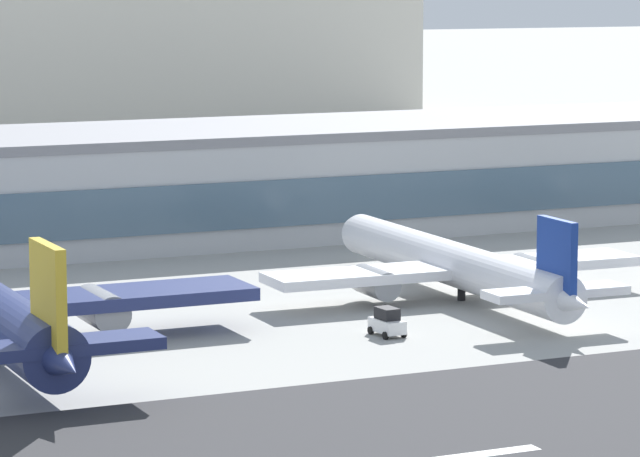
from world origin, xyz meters
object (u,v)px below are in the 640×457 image
Objects in this scene: distant_hotel_block at (67,5)px; airliner_navy_tail_gate_1 at (460,267)px; service_baggage_tug_0 at (387,322)px; terminal_building at (243,180)px.

airliner_navy_tail_gate_1 is at bearing -96.17° from distant_hotel_block.
terminal_building is at bearing 165.40° from service_baggage_tug_0.
terminal_building is 137.01m from distant_hotel_block.
terminal_building is at bearing -98.92° from distant_hotel_block.
service_baggage_tug_0 is (-12.46, -10.81, -1.82)m from airliner_navy_tail_gate_1.
distant_hotel_block is 180.73m from airliner_navy_tail_gate_1.
service_baggage_tug_0 is at bearing 132.56° from airliner_navy_tail_gate_1.
terminal_building is at bearing 3.90° from airliner_navy_tail_gate_1.
distant_hotel_block is at bearing -4.55° from airliner_navy_tail_gate_1.
distant_hotel_block is 193.27m from service_baggage_tug_0.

